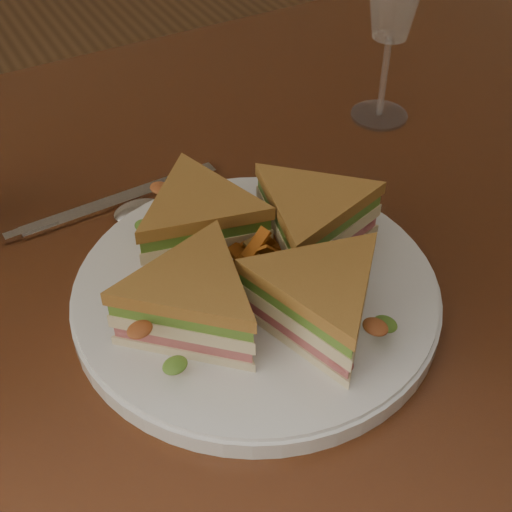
# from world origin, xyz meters

# --- Properties ---
(table) EXTENTS (1.20, 0.80, 0.75)m
(table) POSITION_xyz_m (0.00, 0.00, 0.65)
(table) COLOR #37190C
(table) RESTS_ON ground
(plate) EXTENTS (0.30, 0.30, 0.02)m
(plate) POSITION_xyz_m (-0.03, -0.10, 0.76)
(plate) COLOR white
(plate) RESTS_ON table
(sandwich_wedges) EXTENTS (0.28, 0.28, 0.06)m
(sandwich_wedges) POSITION_xyz_m (-0.03, -0.10, 0.80)
(sandwich_wedges) COLOR beige
(sandwich_wedges) RESTS_ON plate
(crisps_mound) EXTENTS (0.09, 0.09, 0.05)m
(crisps_mound) POSITION_xyz_m (-0.03, -0.10, 0.79)
(crisps_mound) COLOR #B55817
(crisps_mound) RESTS_ON plate
(spoon) EXTENTS (0.18, 0.06, 0.01)m
(spoon) POSITION_xyz_m (-0.05, 0.05, 0.75)
(spoon) COLOR silver
(spoon) RESTS_ON table
(knife) EXTENTS (0.22, 0.02, 0.00)m
(knife) POSITION_xyz_m (-0.09, 0.08, 0.75)
(knife) COLOR silver
(knife) RESTS_ON table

